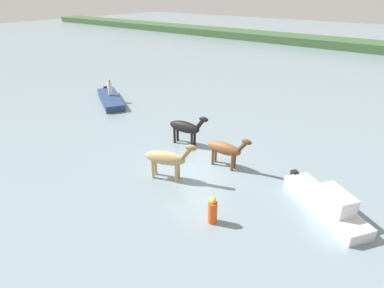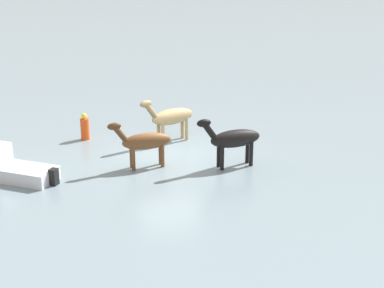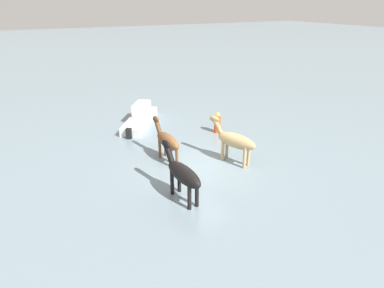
% 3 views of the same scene
% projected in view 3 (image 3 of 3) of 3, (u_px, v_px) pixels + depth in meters
% --- Properties ---
extents(ground_plane, '(169.42, 169.42, 0.00)m').
position_uv_depth(ground_plane, '(198.00, 167.00, 13.97)').
color(ground_plane, gray).
extents(horse_mid_herd, '(2.47, 1.25, 1.95)m').
position_uv_depth(horse_mid_herd, '(234.00, 140.00, 13.93)').
color(horse_mid_herd, tan).
rests_on(horse_mid_herd, ground_plane).
extents(horse_dun_straggler, '(2.33, 0.67, 1.81)m').
position_uv_depth(horse_dun_straggler, '(167.00, 140.00, 14.13)').
color(horse_dun_straggler, brown).
rests_on(horse_dun_straggler, ground_plane).
extents(horse_chestnut_trailing, '(2.50, 0.80, 1.93)m').
position_uv_depth(horse_chestnut_trailing, '(183.00, 173.00, 11.28)').
color(horse_chestnut_trailing, black).
rests_on(horse_chestnut_trailing, ground_plane).
extents(boat_skiff_near, '(4.00, 3.24, 1.32)m').
position_uv_depth(boat_skiff_near, '(140.00, 119.00, 18.70)').
color(boat_skiff_near, silver).
rests_on(boat_skiff_near, ground_plane).
extents(buoy_channel_marker, '(0.36, 0.36, 1.14)m').
position_uv_depth(buoy_channel_marker, '(217.00, 124.00, 17.44)').
color(buoy_channel_marker, '#E54C19').
rests_on(buoy_channel_marker, ground_plane).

